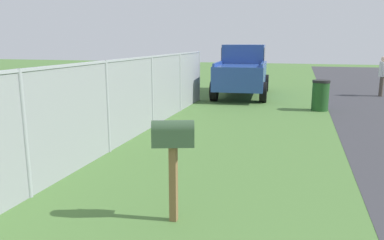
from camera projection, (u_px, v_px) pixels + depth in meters
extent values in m
cube|color=brown|center=(173.00, 184.00, 4.72)|extent=(0.09, 0.09, 0.98)
cube|color=#334C33|center=(173.00, 137.00, 4.59)|extent=(0.35, 0.55, 0.22)
cylinder|color=#334C33|center=(173.00, 128.00, 4.57)|extent=(0.35, 0.55, 0.20)
cube|color=red|center=(176.00, 130.00, 4.68)|extent=(0.02, 0.04, 0.18)
cube|color=#284793|center=(242.00, 75.00, 15.66)|extent=(4.97, 2.15, 0.90)
cube|color=#284793|center=(244.00, 54.00, 16.05)|extent=(1.76, 1.80, 0.76)
cube|color=black|center=(244.00, 54.00, 16.05)|extent=(1.71, 1.83, 0.53)
cube|color=#284793|center=(218.00, 63.00, 14.71)|extent=(2.53, 0.24, 0.12)
cube|color=#284793|center=(263.00, 64.00, 14.35)|extent=(2.53, 0.24, 0.12)
cylinder|color=black|center=(225.00, 82.00, 17.49)|extent=(0.77, 0.31, 0.76)
cylinder|color=black|center=(265.00, 83.00, 17.10)|extent=(0.77, 0.31, 0.76)
cylinder|color=black|center=(214.00, 91.00, 14.42)|extent=(0.77, 0.31, 0.76)
cylinder|color=black|center=(263.00, 92.00, 14.03)|extent=(0.77, 0.31, 0.76)
cylinder|color=#1E4C1E|center=(320.00, 97.00, 12.35)|extent=(0.53, 0.53, 0.92)
cylinder|color=black|center=(321.00, 81.00, 12.24)|extent=(0.56, 0.56, 0.08)
cylinder|color=#4C4238|center=(381.00, 86.00, 15.63)|extent=(0.14, 0.14, 0.81)
cylinder|color=#4C4238|center=(381.00, 87.00, 15.50)|extent=(0.14, 0.14, 0.81)
cylinder|color=silver|center=(383.00, 69.00, 15.42)|extent=(0.30, 0.30, 0.61)
sphere|color=beige|center=(384.00, 59.00, 15.34)|extent=(0.22, 0.22, 0.22)
cylinder|color=silver|center=(383.00, 68.00, 15.60)|extent=(0.09, 0.17, 0.55)
cylinder|color=silver|center=(384.00, 69.00, 15.23)|extent=(0.09, 0.17, 0.55)
cylinder|color=#9EA3A8|center=(25.00, 135.00, 5.34)|extent=(0.07, 0.07, 1.87)
cylinder|color=#9EA3A8|center=(107.00, 107.00, 7.62)|extent=(0.07, 0.07, 1.87)
cylinder|color=#9EA3A8|center=(152.00, 92.00, 9.89)|extent=(0.07, 0.07, 1.87)
cylinder|color=#9EA3A8|center=(180.00, 82.00, 12.16)|extent=(0.07, 0.07, 1.87)
cylinder|color=#9EA3A8|center=(199.00, 76.00, 14.43)|extent=(0.07, 0.07, 1.87)
cube|color=#9EA3A8|center=(131.00, 59.00, 8.57)|extent=(12.06, 0.04, 0.04)
cube|color=gray|center=(133.00, 98.00, 8.75)|extent=(12.06, 0.01, 1.87)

